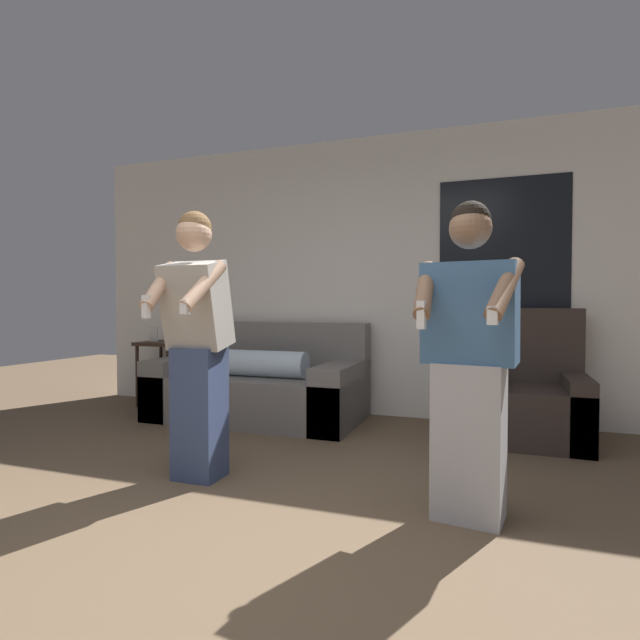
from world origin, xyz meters
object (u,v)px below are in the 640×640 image
at_px(side_table, 164,352).
at_px(person_left, 197,342).
at_px(couch, 260,386).
at_px(armchair, 531,398).
at_px(person_right, 469,362).

relative_size(side_table, person_left, 0.51).
bearing_deg(couch, side_table, 169.66).
distance_m(couch, person_left, 1.76).
height_order(armchair, side_table, armchair).
height_order(couch, side_table, couch).
bearing_deg(person_right, couch, 139.92).
relative_size(couch, side_table, 2.32).
relative_size(person_left, person_right, 1.03).
height_order(person_left, person_right, person_left).
relative_size(side_table, person_right, 0.53).
relative_size(couch, person_left, 1.18).
height_order(armchair, person_right, person_right).
bearing_deg(side_table, person_left, -48.53).
xyz_separation_m(side_table, person_left, (1.64, -1.86, 0.28)).
xyz_separation_m(couch, armchair, (2.37, 0.05, 0.02)).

